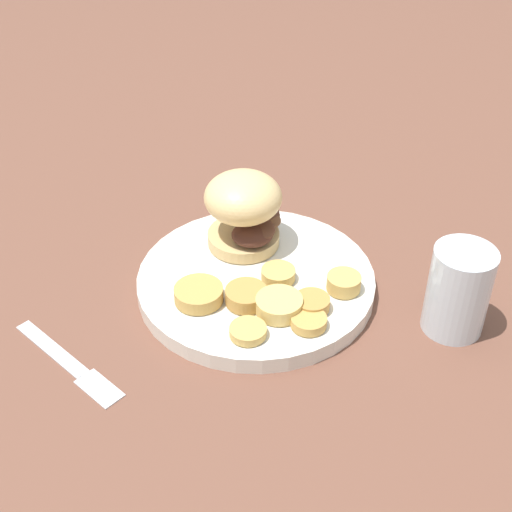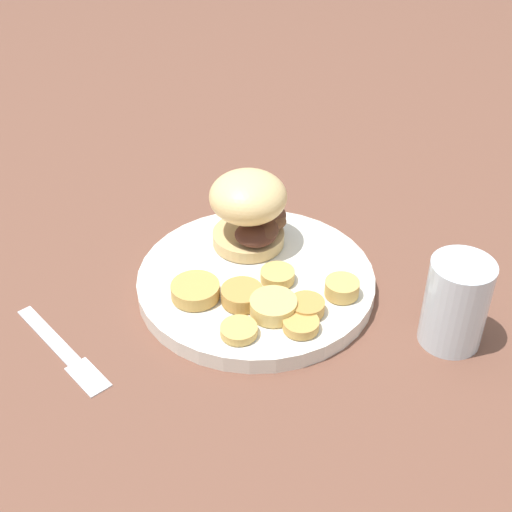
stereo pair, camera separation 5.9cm
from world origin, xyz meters
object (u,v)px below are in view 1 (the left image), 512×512
at_px(dinner_plate, 256,280).
at_px(sandwich, 246,210).
at_px(fork, 68,362).
at_px(drinking_glass, 458,291).

height_order(dinner_plate, sandwich, sandwich).
bearing_deg(fork, drinking_glass, -6.04).
height_order(dinner_plate, drinking_glass, drinking_glass).
bearing_deg(drinking_glass, sandwich, 137.18).
relative_size(dinner_plate, drinking_glass, 2.71).
height_order(fork, drinking_glass, drinking_glass).
bearing_deg(fork, dinner_plate, 18.01).
distance_m(sandwich, fork, 0.26).
height_order(sandwich, fork, sandwich).
bearing_deg(dinner_plate, fork, -161.99).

